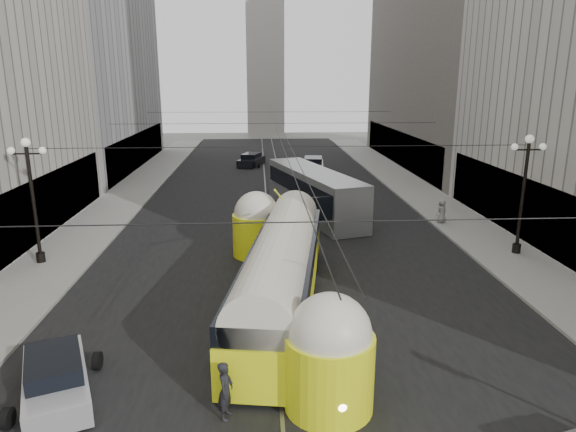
{
  "coord_description": "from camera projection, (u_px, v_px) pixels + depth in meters",
  "views": [
    {
      "loc": [
        -1.31,
        -7.65,
        9.28
      ],
      "look_at": [
        -0.14,
        12.62,
        3.84
      ],
      "focal_mm": 32.0,
      "sensor_mm": 36.0,
      "label": 1
    }
  ],
  "objects": [
    {
      "name": "sedan_silver",
      "position": [
        55.0,
        378.0,
        15.38
      ],
      "size": [
        3.21,
        4.58,
        1.34
      ],
      "color": "silver",
      "rests_on": "ground"
    },
    {
      "name": "catenary",
      "position": [
        277.0,
        125.0,
        38.71
      ],
      "size": [
        25.0,
        72.0,
        0.23
      ],
      "color": "black",
      "rests_on": "ground"
    },
    {
      "name": "city_bus",
      "position": [
        314.0,
        191.0,
        35.93
      ],
      "size": [
        5.99,
        12.77,
        3.13
      ],
      "color": "#999B9E",
      "rests_on": "ground"
    },
    {
      "name": "lamppost_right_mid",
      "position": [
        524.0,
        188.0,
        26.94
      ],
      "size": [
        1.86,
        0.44,
        6.37
      ],
      "color": "black",
      "rests_on": "sidewalk_right"
    },
    {
      "name": "pedestrian_sidewalk_right",
      "position": [
        442.0,
        211.0,
        33.5
      ],
      "size": [
        0.88,
        0.74,
        1.55
      ],
      "primitive_type": "imported",
      "rotation": [
        0.0,
        0.0,
        3.57
      ],
      "color": "gray",
      "rests_on": "sidewalk_right"
    },
    {
      "name": "sedan_white_far",
      "position": [
        313.0,
        165.0,
        52.57
      ],
      "size": [
        2.56,
        5.1,
        1.55
      ],
      "color": "white",
      "rests_on": "ground"
    },
    {
      "name": "building_right_far",
      "position": [
        462.0,
        9.0,
        53.04
      ],
      "size": [
        12.6,
        32.6,
        32.6
      ],
      "color": "#514C47",
      "rests_on": "ground"
    },
    {
      "name": "lamppost_left_mid",
      "position": [
        32.0,
        194.0,
        25.54
      ],
      "size": [
        1.86,
        0.44,
        6.37
      ],
      "color": "black",
      "rests_on": "sidewalk_left"
    },
    {
      "name": "sidewalk_right",
      "position": [
        410.0,
        187.0,
        45.22
      ],
      "size": [
        4.0,
        72.0,
        0.15
      ],
      "primitive_type": "cube",
      "color": "gray",
      "rests_on": "ground"
    },
    {
      "name": "streetcar",
      "position": [
        282.0,
        269.0,
        21.04
      ],
      "size": [
        4.68,
        16.16,
        3.58
      ],
      "color": "#F4FF16",
      "rests_on": "ground"
    },
    {
      "name": "sedan_dark_far",
      "position": [
        251.0,
        160.0,
        56.44
      ],
      "size": [
        3.16,
        4.75,
        1.39
      ],
      "color": "black",
      "rests_on": "ground"
    },
    {
      "name": "building_left_far",
      "position": [
        70.0,
        27.0,
        51.33
      ],
      "size": [
        12.6,
        28.6,
        28.6
      ],
      "color": "#999999",
      "rests_on": "ground"
    },
    {
      "name": "rail_left",
      "position": [
        266.0,
        198.0,
        41.15
      ],
      "size": [
        0.12,
        85.0,
        0.04
      ],
      "primitive_type": "cube",
      "color": "gray",
      "rests_on": "ground"
    },
    {
      "name": "road",
      "position": [
        275.0,
        198.0,
        41.2
      ],
      "size": [
        20.0,
        85.0,
        0.02
      ],
      "primitive_type": "cube",
      "color": "black",
      "rests_on": "ground"
    },
    {
      "name": "pedestrian_crossing_a",
      "position": [
        226.0,
        390.0,
        14.32
      ],
      "size": [
        0.55,
        0.71,
        1.73
      ],
      "primitive_type": "imported",
      "rotation": [
        0.0,
        0.0,
        1.33
      ],
      "color": "black",
      "rests_on": "ground"
    },
    {
      "name": "sidewalk_left",
      "position": [
        134.0,
        190.0,
        43.88
      ],
      "size": [
        4.0,
        72.0,
        0.15
      ],
      "primitive_type": "cube",
      "color": "gray",
      "rests_on": "ground"
    },
    {
      "name": "rail_right",
      "position": [
        285.0,
        198.0,
        41.24
      ],
      "size": [
        0.12,
        85.0,
        0.04
      ],
      "primitive_type": "cube",
      "color": "gray",
      "rests_on": "ground"
    },
    {
      "name": "distant_tower",
      "position": [
        265.0,
        43.0,
        83.13
      ],
      "size": [
        6.0,
        6.0,
        31.36
      ],
      "color": "#B2AFA8",
      "rests_on": "ground"
    }
  ]
}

